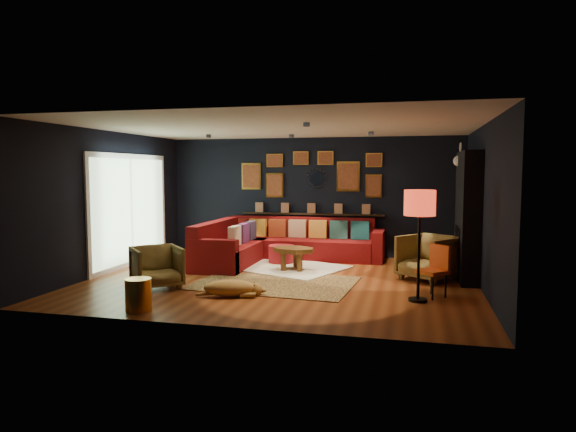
% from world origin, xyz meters
% --- Properties ---
extents(floor, '(6.50, 6.50, 0.00)m').
position_xyz_m(floor, '(0.00, 0.00, 0.00)').
color(floor, brown).
rests_on(floor, ground).
extents(room_walls, '(6.50, 6.50, 6.50)m').
position_xyz_m(room_walls, '(0.00, 0.00, 1.59)').
color(room_walls, black).
rests_on(room_walls, ground).
extents(sectional, '(3.41, 2.69, 0.86)m').
position_xyz_m(sectional, '(-0.61, 1.81, 0.32)').
color(sectional, maroon).
rests_on(sectional, ground).
extents(ledge, '(3.20, 0.12, 0.04)m').
position_xyz_m(ledge, '(0.00, 2.68, 0.92)').
color(ledge, black).
rests_on(ledge, room_walls).
extents(gallery_wall, '(3.15, 0.04, 1.02)m').
position_xyz_m(gallery_wall, '(-0.01, 2.72, 1.81)').
color(gallery_wall, '#C8872F').
rests_on(gallery_wall, room_walls).
extents(sunburst_mirror, '(0.47, 0.16, 0.47)m').
position_xyz_m(sunburst_mirror, '(0.10, 2.72, 1.70)').
color(sunburst_mirror, silver).
rests_on(sunburst_mirror, room_walls).
extents(fireplace, '(0.31, 1.60, 2.20)m').
position_xyz_m(fireplace, '(3.09, 0.90, 1.02)').
color(fireplace, black).
rests_on(fireplace, ground).
extents(deer_head, '(0.50, 0.28, 0.45)m').
position_xyz_m(deer_head, '(3.14, 1.40, 2.05)').
color(deer_head, white).
rests_on(deer_head, fireplace).
extents(sliding_door, '(0.06, 2.80, 2.20)m').
position_xyz_m(sliding_door, '(-3.22, 0.60, 1.10)').
color(sliding_door, white).
rests_on(sliding_door, ground).
extents(ceiling_spots, '(3.30, 2.50, 0.06)m').
position_xyz_m(ceiling_spots, '(-0.00, 0.80, 2.56)').
color(ceiling_spots, black).
rests_on(ceiling_spots, room_walls).
extents(shag_rug, '(2.70, 2.36, 0.03)m').
position_xyz_m(shag_rug, '(-0.26, 1.10, 0.02)').
color(shag_rug, silver).
rests_on(shag_rug, ground).
extents(leopard_rug, '(2.72, 2.05, 0.01)m').
position_xyz_m(leopard_rug, '(-0.03, -0.30, 0.01)').
color(leopard_rug, tan).
rests_on(leopard_rug, ground).
extents(coffee_table, '(0.93, 0.77, 0.41)m').
position_xyz_m(coffee_table, '(0.02, 0.81, 0.36)').
color(coffee_table, brown).
rests_on(coffee_table, shag_rug).
extents(pouf, '(0.52, 0.52, 0.34)m').
position_xyz_m(pouf, '(-0.38, 1.50, 0.20)').
color(pouf, maroon).
rests_on(pouf, shag_rug).
extents(armchair_left, '(0.99, 0.99, 0.74)m').
position_xyz_m(armchair_left, '(-1.77, -1.07, 0.37)').
color(armchair_left, tan).
rests_on(armchair_left, ground).
extents(armchair_right, '(1.13, 1.12, 0.85)m').
position_xyz_m(armchair_right, '(2.45, 0.60, 0.43)').
color(armchair_right, tan).
rests_on(armchair_right, ground).
extents(gold_stool, '(0.35, 0.35, 0.43)m').
position_xyz_m(gold_stool, '(-1.37, -2.34, 0.22)').
color(gold_stool, '#C8872F').
rests_on(gold_stool, ground).
extents(orange_chair, '(0.51, 0.51, 0.77)m').
position_xyz_m(orange_chair, '(2.52, -0.60, 0.45)').
color(orange_chair, black).
rests_on(orange_chair, ground).
extents(floor_lamp, '(0.44, 0.44, 1.60)m').
position_xyz_m(floor_lamp, '(2.27, -0.94, 1.35)').
color(floor_lamp, black).
rests_on(floor_lamp, ground).
extents(dog, '(1.15, 0.79, 0.33)m').
position_xyz_m(dog, '(-0.45, -1.33, 0.18)').
color(dog, '#B77B42').
rests_on(dog, leopard_rug).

